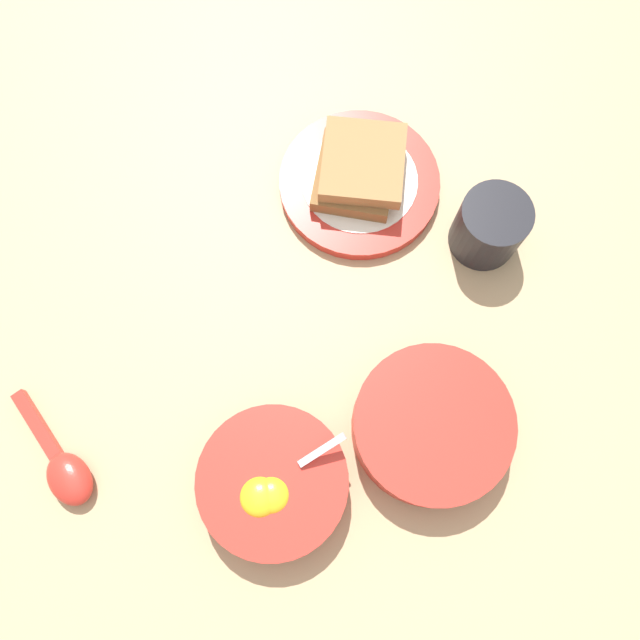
{
  "coord_description": "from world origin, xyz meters",
  "views": [
    {
      "loc": [
        -0.15,
        0.0,
        0.66
      ],
      "look_at": [
        0.03,
        -0.05,
        0.02
      ],
      "focal_mm": 35.0,
      "sensor_mm": 36.0,
      "label": 1
    }
  ],
  "objects_px": {
    "toast_sandwich": "(359,169)",
    "soup_spoon": "(64,469)",
    "egg_bowl": "(273,482)",
    "congee_bowl": "(432,425)",
    "drinking_cup": "(490,226)",
    "toast_plate": "(360,183)"
  },
  "relations": [
    {
      "from": "toast_sandwich",
      "to": "congee_bowl",
      "type": "relative_size",
      "value": 0.81
    },
    {
      "from": "toast_plate",
      "to": "soup_spoon",
      "type": "relative_size",
      "value": 1.3
    },
    {
      "from": "toast_plate",
      "to": "congee_bowl",
      "type": "distance_m",
      "value": 0.29
    },
    {
      "from": "congee_bowl",
      "to": "egg_bowl",
      "type": "bearing_deg",
      "value": 92.72
    },
    {
      "from": "toast_sandwich",
      "to": "soup_spoon",
      "type": "relative_size",
      "value": 0.91
    },
    {
      "from": "toast_plate",
      "to": "soup_spoon",
      "type": "distance_m",
      "value": 0.45
    },
    {
      "from": "egg_bowl",
      "to": "drinking_cup",
      "type": "bearing_deg",
      "value": -57.24
    },
    {
      "from": "egg_bowl",
      "to": "drinking_cup",
      "type": "xyz_separation_m",
      "value": [
        0.19,
        -0.3,
        0.01
      ]
    },
    {
      "from": "drinking_cup",
      "to": "egg_bowl",
      "type": "bearing_deg",
      "value": 122.76
    },
    {
      "from": "egg_bowl",
      "to": "toast_plate",
      "type": "xyz_separation_m",
      "value": [
        0.3,
        -0.19,
        -0.02
      ]
    },
    {
      "from": "toast_sandwich",
      "to": "congee_bowl",
      "type": "distance_m",
      "value": 0.29
    },
    {
      "from": "congee_bowl",
      "to": "drinking_cup",
      "type": "bearing_deg",
      "value": -35.15
    },
    {
      "from": "drinking_cup",
      "to": "congee_bowl",
      "type": "bearing_deg",
      "value": 144.85
    },
    {
      "from": "toast_plate",
      "to": "drinking_cup",
      "type": "height_order",
      "value": "drinking_cup"
    },
    {
      "from": "toast_sandwich",
      "to": "congee_bowl",
      "type": "xyz_separation_m",
      "value": [
        -0.29,
        0.01,
        -0.01
      ]
    },
    {
      "from": "congee_bowl",
      "to": "drinking_cup",
      "type": "xyz_separation_m",
      "value": [
        0.18,
        -0.13,
        0.01
      ]
    },
    {
      "from": "egg_bowl",
      "to": "toast_plate",
      "type": "distance_m",
      "value": 0.35
    },
    {
      "from": "egg_bowl",
      "to": "congee_bowl",
      "type": "distance_m",
      "value": 0.17
    },
    {
      "from": "soup_spoon",
      "to": "drinking_cup",
      "type": "xyz_separation_m",
      "value": [
        0.12,
        -0.5,
        0.03
      ]
    },
    {
      "from": "toast_plate",
      "to": "drinking_cup",
      "type": "distance_m",
      "value": 0.16
    },
    {
      "from": "egg_bowl",
      "to": "toast_sandwich",
      "type": "height_order",
      "value": "egg_bowl"
    },
    {
      "from": "toast_plate",
      "to": "toast_sandwich",
      "type": "relative_size",
      "value": 1.43
    }
  ]
}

